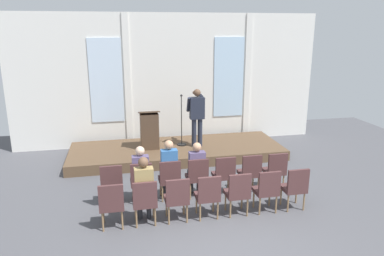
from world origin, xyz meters
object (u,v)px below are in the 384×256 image
(chair_r1_c0, at_px, (112,203))
(chair_r1_c3, at_px, (208,194))
(mic_stand, at_px, (182,134))
(audience_r0_c1, at_px, (141,170))
(lectern, at_px, (149,130))
(chair_r1_c1, at_px, (145,200))
(chair_r1_c4, at_px, (238,191))
(chair_r1_c6, at_px, (295,186))
(chair_r0_c1, at_px, (141,180))
(chair_r1_c5, at_px, (267,188))
(chair_r0_c2, at_px, (170,177))
(chair_r0_c0, at_px, (112,182))
(chair_r0_c4, at_px, (224,173))
(audience_r0_c2, at_px, (169,166))
(speaker, at_px, (197,113))
(audience_r1_c1, at_px, (144,187))
(chair_r1_c2, at_px, (177,197))
(chair_r0_c3, at_px, (197,175))
(audience_r0_c3, at_px, (197,166))
(chair_r0_c6, at_px, (275,169))
(chair_r0_c5, at_px, (250,171))

(chair_r1_c0, bearing_deg, chair_r1_c3, 0.00)
(mic_stand, height_order, audience_r0_c1, mic_stand)
(lectern, xyz_separation_m, chair_r1_c1, (-0.45, -3.83, -0.31))
(chair_r1_c4, relative_size, chair_r1_c6, 1.00)
(chair_r0_c1, distance_m, chair_r1_c5, 2.69)
(chair_r0_c2, bearing_deg, chair_r0_c0, 180.00)
(chair_r0_c4, distance_m, chair_r1_c3, 1.17)
(chair_r0_c0, bearing_deg, chair_r1_c1, -57.56)
(chair_r1_c4, bearing_deg, audience_r0_c2, 139.66)
(mic_stand, relative_size, chair_r1_c3, 1.65)
(speaker, xyz_separation_m, chair_r0_c2, (-1.22, -2.76, -0.76))
(audience_r1_c1, distance_m, chair_r1_c3, 1.28)
(mic_stand, bearing_deg, audience_r0_c1, -116.39)
(speaker, bearing_deg, chair_r1_c3, -99.06)
(audience_r0_c1, xyz_separation_m, audience_r1_c1, (0.00, -0.99, 0.05))
(lectern, xyz_separation_m, audience_r1_c1, (-0.45, -3.75, -0.08))
(chair_r0_c0, relative_size, chair_r1_c5, 1.00)
(lectern, bearing_deg, chair_r0_c4, -63.32)
(chair_r1_c2, height_order, chair_r1_c3, same)
(chair_r0_c1, height_order, chair_r0_c2, same)
(speaker, distance_m, lectern, 1.47)
(audience_r0_c2, bearing_deg, audience_r1_c1, -122.43)
(chair_r1_c0, height_order, chair_r1_c1, same)
(chair_r0_c2, distance_m, chair_r1_c4, 1.59)
(audience_r0_c2, xyz_separation_m, chair_r1_c3, (0.63, -1.06, -0.23))
(speaker, distance_m, chair_r1_c6, 4.03)
(mic_stand, distance_m, chair_r0_c3, 2.96)
(mic_stand, xyz_separation_m, chair_r0_c0, (-2.05, -2.95, -0.09))
(mic_stand, distance_m, chair_r1_c6, 4.30)
(audience_r0_c1, bearing_deg, audience_r1_c1, -90.00)
(chair_r0_c1, bearing_deg, chair_r1_c0, -122.44)
(audience_r0_c3, bearing_deg, chair_r0_c3, -90.00)
(mic_stand, distance_m, audience_r0_c2, 2.99)
(chair_r1_c1, bearing_deg, chair_r1_c2, 0.00)
(speaker, height_order, chair_r0_c6, speaker)
(chair_r0_c1, distance_m, chair_r0_c5, 2.51)
(lectern, height_order, chair_r0_c3, lectern)
(chair_r0_c6, height_order, chair_r1_c1, same)
(lectern, distance_m, chair_r1_c5, 4.35)
(lectern, distance_m, chair_r1_c0, 3.99)
(chair_r0_c0, height_order, chair_r0_c6, same)
(chair_r0_c1, bearing_deg, chair_r0_c6, 0.00)
(lectern, relative_size, chair_r1_c3, 1.23)
(chair_r0_c0, xyz_separation_m, chair_r0_c4, (2.51, 0.00, 0.00))
(audience_r1_c1, bearing_deg, chair_r1_c4, -2.38)
(chair_r0_c2, distance_m, chair_r1_c0, 1.59)
(chair_r1_c3, distance_m, chair_r1_c6, 1.88)
(audience_r0_c2, bearing_deg, chair_r1_c3, -59.52)
(chair_r0_c2, relative_size, chair_r1_c1, 1.00)
(chair_r0_c6, xyz_separation_m, chair_r1_c0, (-3.76, -0.99, 0.00))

